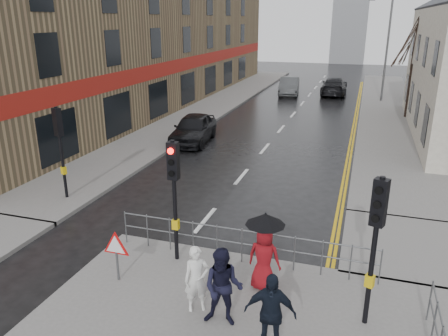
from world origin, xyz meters
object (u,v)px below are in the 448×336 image
Objects in this scene: pedestrian_a at (197,279)px; pedestrian_with_umbrella at (264,248)px; pedestrian_b at (223,288)px; pedestrian_d at (270,313)px; car_parked at (193,129)px; car_mid at (289,86)px.

pedestrian_with_umbrella is (1.24, 1.29, 0.32)m from pedestrian_a.
pedestrian_a is at bearing 153.35° from pedestrian_b.
pedestrian_d is at bearing -29.80° from pedestrian_b.
car_parked is (-7.38, 14.48, -0.24)m from pedestrian_d.
pedestrian_a is 31.18m from car_mid.
pedestrian_with_umbrella is at bearing -87.92° from car_mid.
pedestrian_a is at bearing -134.07° from pedestrian_with_umbrella.
pedestrian_b is 15.31m from car_parked.
car_parked is at bearing 118.67° from pedestrian_with_umbrella.
pedestrian_a is 2.00m from pedestrian_d.
pedestrian_b reaches higher than car_mid.
pedestrian_with_umbrella is 0.44× the size of car_parked.
pedestrian_a is 0.88× the size of pedestrian_b.
pedestrian_d reaches higher than car_parked.
car_parked is at bearing -103.98° from car_mid.
car_parked is at bearing 110.32° from pedestrian_d.
pedestrian_d is 0.37× the size of car_mid.
car_parked is (-6.79, 12.41, -0.47)m from pedestrian_with_umbrella.
pedestrian_a is 0.90× the size of pedestrian_d.
pedestrian_a is at bearing -73.63° from car_parked.
pedestrian_d is (1.12, -0.51, -0.02)m from pedestrian_b.
pedestrian_d reaches higher than car_mid.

